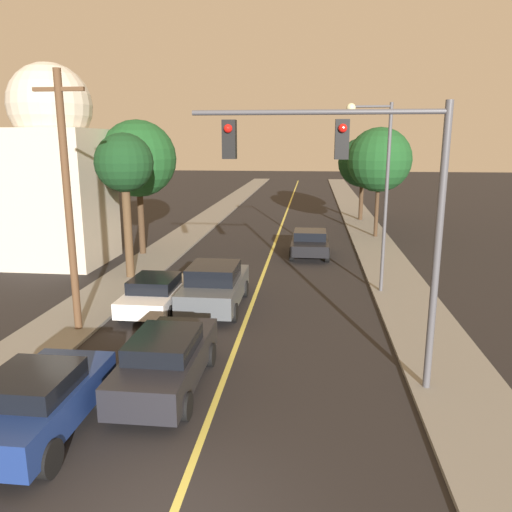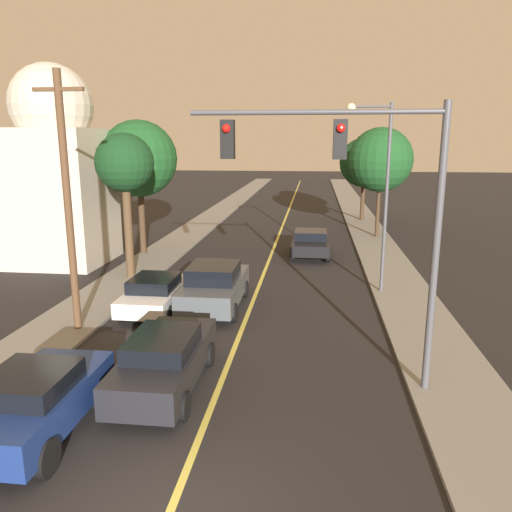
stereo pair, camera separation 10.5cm
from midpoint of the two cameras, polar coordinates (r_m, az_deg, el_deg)
The scene contains 16 objects.
road_surface at distance 43.16m, azimuth 3.33°, elevation 4.76°, with size 9.58×80.00×0.01m.
sidewalk_left at distance 43.88m, azimuth -4.60°, elevation 4.95°, with size 2.50×80.00×0.12m.
sidewalk_right at distance 43.26m, azimuth 11.38°, elevation 4.62°, with size 2.50×80.00×0.12m.
car_near_lane_front at distance 13.04m, azimuth -10.42°, elevation -11.58°, with size 1.86×4.54×1.51m.
car_near_lane_second at distance 18.82m, azimuth -4.90°, elevation -3.42°, with size 2.11×4.65×1.72m.
car_outer_lane_front at distance 11.90m, azimuth -23.97°, elevation -14.96°, with size 1.97×3.98×1.53m.
car_outer_lane_second at distance 18.89m, azimuth -11.51°, elevation -4.11°, with size 1.90×4.15×1.33m.
car_far_oncoming at distance 27.41m, azimuth 6.06°, elevation 1.53°, with size 2.07×4.09×1.41m.
traffic_signal_mast at distance 12.03m, azimuth 11.74°, elevation 7.68°, with size 5.93×0.42×6.95m.
streetlamp_right at distance 20.45m, azimuth 13.56°, elevation 9.05°, with size 1.77×0.36×7.50m.
utility_pole_left at distance 16.78m, azimuth -20.87°, elevation 5.97°, with size 1.60×0.24×8.16m.
tree_left_near at distance 27.65m, azimuth -13.45°, elevation 10.73°, with size 4.04×4.04×7.16m.
tree_left_far at distance 22.82m, azimuth -14.97°, elevation 10.03°, with size 2.55×2.55×6.42m.
tree_right_near at distance 39.90m, azimuth 12.04°, elevation 10.40°, with size 3.78×3.78×6.34m.
tree_right_far at distance 32.87m, azimuth 13.83°, elevation 10.62°, with size 4.03×4.03×6.92m.
domed_building_left at distance 27.25m, azimuth -22.01°, elevation 9.15°, with size 4.57×4.57×9.87m.
Camera 1 is at (2.20, -6.66, 6.17)m, focal length 35.00 mm.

